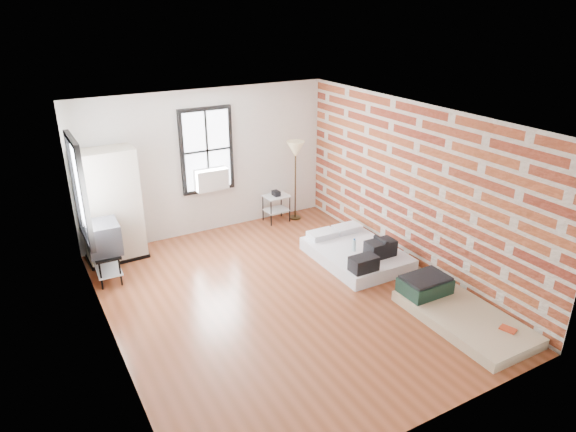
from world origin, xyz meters
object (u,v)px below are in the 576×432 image
mattress_bare (454,310)px  tv_stand (104,239)px  side_table (276,201)px  mattress_main (357,253)px  wardrobe (111,206)px  floor_lamp (296,153)px

mattress_bare → tv_stand: size_ratio=1.95×
mattress_bare → side_table: bearing=98.0°
mattress_main → wardrobe: (-3.67, 2.21, 0.84)m
side_table → floor_lamp: size_ratio=0.40×
mattress_main → mattress_bare: (0.18, -2.13, -0.03)m
mattress_bare → wardrobe: size_ratio=0.98×
tv_stand → mattress_main: bearing=-18.1°
side_table → tv_stand: (-3.56, -0.78, 0.27)m
wardrobe → floor_lamp: bearing=-1.1°
side_table → tv_stand: size_ratio=0.66×
wardrobe → floor_lamp: wardrobe is taller
wardrobe → floor_lamp: (3.69, 0.00, 0.43)m
tv_stand → floor_lamp: bearing=12.8°
mattress_main → tv_stand: bearing=159.8°
mattress_main → side_table: side_table is taller
wardrobe → side_table: size_ratio=3.00×
side_table → floor_lamp: floor_lamp is taller
floor_lamp → mattress_main: bearing=-90.5°
mattress_main → floor_lamp: (0.02, 2.21, 1.27)m
wardrobe → side_table: wardrobe is taller
tv_stand → side_table: bearing=15.0°
tv_stand → mattress_bare: bearing=-38.5°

